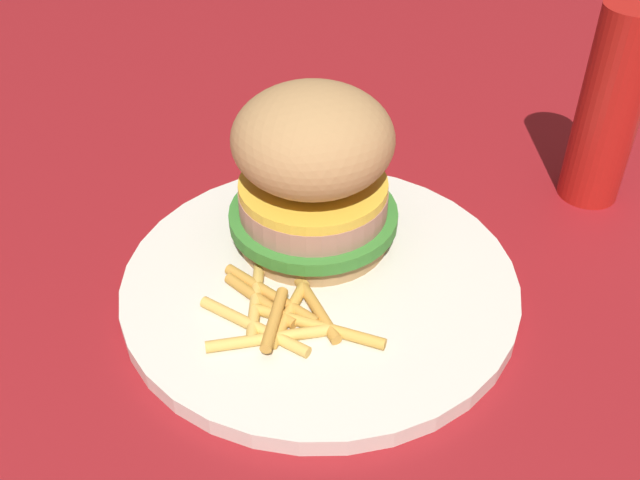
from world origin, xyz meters
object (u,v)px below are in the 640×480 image
(sandwich, at_px, (313,170))
(ketchup_bottle, at_px, (610,108))
(plate, at_px, (320,283))
(fries_pile, at_px, (278,312))

(sandwich, distance_m, ketchup_bottle, 0.22)
(sandwich, height_order, ketchup_bottle, ketchup_bottle)
(plate, relative_size, sandwich, 2.25)
(ketchup_bottle, bearing_deg, plate, -45.80)
(sandwich, relative_size, ketchup_bottle, 0.76)
(fries_pile, bearing_deg, ketchup_bottle, 138.49)
(plate, height_order, fries_pile, fries_pile)
(plate, distance_m, sandwich, 0.07)
(plate, xyz_separation_m, sandwich, (-0.04, -0.02, 0.06))
(sandwich, bearing_deg, fries_pile, 1.00)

